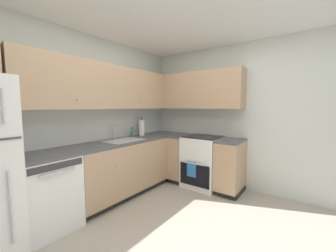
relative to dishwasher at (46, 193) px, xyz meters
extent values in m
cube|color=#A89E8E|center=(0.72, -1.42, -0.44)|extent=(3.65, 3.45, 0.02)
cube|color=silver|center=(0.72, 0.33, 0.82)|extent=(3.75, 0.05, 2.50)
cube|color=silver|center=(2.57, -1.42, 0.82)|extent=(0.05, 3.55, 2.50)
cylinder|color=silver|center=(-0.45, -0.44, 0.15)|extent=(0.02, 0.02, 0.64)
cylinder|color=silver|center=(-0.45, -0.44, 1.00)|extent=(0.02, 0.02, 0.29)
cube|color=white|center=(0.00, 0.00, 0.00)|extent=(0.60, 0.60, 0.86)
cube|color=#333333|center=(0.00, -0.30, 0.38)|extent=(0.55, 0.01, 0.07)
cube|color=silver|center=(0.00, -0.32, 0.31)|extent=(0.36, 0.02, 0.02)
cube|color=tan|center=(1.12, 0.00, 0.04)|extent=(1.64, 0.60, 0.77)
cube|color=black|center=(1.12, 0.03, -0.39)|extent=(1.64, 0.54, 0.09)
sphere|color=tan|center=(0.76, -0.31, 0.19)|extent=(0.02, 0.02, 0.02)
sphere|color=tan|center=(1.48, -0.31, 0.19)|extent=(0.02, 0.02, 0.02)
cube|color=#4C4C51|center=(1.12, 0.00, 0.45)|extent=(2.84, 0.60, 0.03)
cube|color=tan|center=(2.24, -0.43, 0.04)|extent=(0.60, 0.27, 0.77)
cube|color=black|center=(2.27, -0.43, -0.39)|extent=(0.54, 0.27, 0.09)
cube|color=tan|center=(2.24, -1.39, 0.04)|extent=(0.60, 0.37, 0.77)
cube|color=black|center=(2.27, -1.39, -0.39)|extent=(0.54, 0.37, 0.09)
sphere|color=tan|center=(1.93, -1.39, 0.19)|extent=(0.02, 0.02, 0.02)
cube|color=#4C4C51|center=(2.24, -0.43, 0.45)|extent=(0.60, 0.27, 0.03)
cube|color=#4C4C51|center=(2.24, -1.39, 0.45)|extent=(0.60, 0.37, 0.03)
cube|color=white|center=(2.26, -0.88, 0.02)|extent=(0.64, 0.62, 0.89)
cube|color=black|center=(1.93, -0.88, -0.14)|extent=(0.02, 0.55, 0.38)
cube|color=silver|center=(1.91, -0.88, 0.06)|extent=(0.02, 0.43, 0.02)
cube|color=black|center=(2.26, -0.88, 0.47)|extent=(0.59, 0.60, 0.01)
cube|color=white|center=(2.57, -0.88, 0.54)|extent=(0.03, 0.60, 0.15)
cylinder|color=#4C4C4C|center=(2.12, -1.02, 0.48)|extent=(0.11, 0.11, 0.01)
cylinder|color=#4C4C4C|center=(2.12, -0.75, 0.48)|extent=(0.11, 0.11, 0.01)
cylinder|color=#4C4C4C|center=(2.40, -1.02, 0.48)|extent=(0.11, 0.11, 0.01)
cylinder|color=#4C4C4C|center=(2.40, -0.75, 0.48)|extent=(0.11, 0.11, 0.01)
cube|color=#2D6BB2|center=(1.91, -0.84, -0.05)|extent=(0.02, 0.17, 0.26)
cube|color=tan|center=(0.96, 0.14, 1.30)|extent=(2.52, 0.32, 0.66)
sphere|color=tan|center=(0.41, -0.03, 1.09)|extent=(0.02, 0.02, 0.02)
sphere|color=tan|center=(1.51, -0.03, 1.09)|extent=(0.02, 0.02, 0.02)
cube|color=tan|center=(2.38, -0.61, 1.30)|extent=(0.32, 1.82, 0.66)
cube|color=#B7B7BC|center=(1.16, -0.03, 0.47)|extent=(0.60, 0.40, 0.01)
cube|color=gray|center=(1.16, -0.03, 0.42)|extent=(0.55, 0.36, 0.09)
cube|color=#99999E|center=(1.16, -0.03, 0.43)|extent=(0.02, 0.35, 0.06)
cylinder|color=silver|center=(1.16, 0.20, 0.59)|extent=(0.02, 0.02, 0.25)
cylinder|color=silver|center=(1.16, 0.13, 0.70)|extent=(0.02, 0.15, 0.02)
cylinder|color=silver|center=(1.21, 0.20, 0.49)|extent=(0.02, 0.02, 0.06)
cylinder|color=#338C4C|center=(1.54, 0.18, 0.54)|extent=(0.06, 0.06, 0.14)
cylinder|color=#262626|center=(1.54, 0.18, 0.62)|extent=(0.03, 0.03, 0.03)
cylinder|color=white|center=(1.76, 0.16, 0.61)|extent=(0.11, 0.11, 0.29)
cylinder|color=#3F3F3F|center=(1.76, 0.16, 0.63)|extent=(0.02, 0.02, 0.35)
camera|label=1|loc=(-0.96, -2.46, 1.00)|focal=21.30mm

